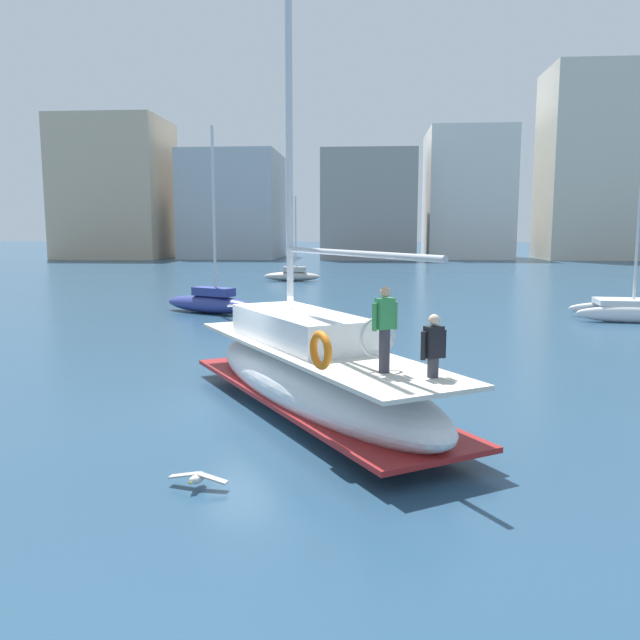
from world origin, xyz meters
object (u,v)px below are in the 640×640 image
at_px(moored_sloop_near, 210,301).
at_px(moored_cutter_left, 625,308).
at_px(main_sailboat, 312,371).
at_px(moored_sloop_far, 292,275).
at_px(seagull, 197,478).

relative_size(moored_sloop_near, moored_cutter_left, 1.48).
relative_size(main_sailboat, moored_sloop_far, 1.94).
distance_m(main_sailboat, moored_sloop_near, 17.90).
bearing_deg(main_sailboat, seagull, -107.43).
height_order(moored_sloop_near, seagull, moored_sloop_near).
xyz_separation_m(moored_sloop_near, moored_sloop_far, (1.65, 19.88, -0.09)).
height_order(moored_sloop_far, seagull, moored_sloop_far).
relative_size(moored_cutter_left, seagull, 6.02).
relative_size(moored_sloop_far, seagull, 6.67).
xyz_separation_m(moored_sloop_far, seagull, (3.41, -41.05, -0.33)).
relative_size(moored_sloop_far, moored_cutter_left, 1.11).
distance_m(moored_sloop_near, seagull, 21.77).
relative_size(moored_sloop_near, seagull, 8.95).
height_order(main_sailboat, moored_sloop_far, main_sailboat).
bearing_deg(seagull, main_sailboat, 72.57).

